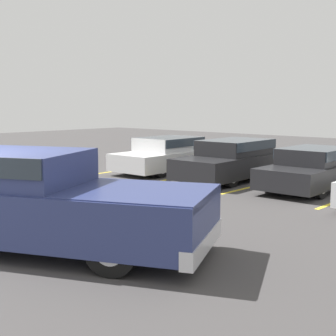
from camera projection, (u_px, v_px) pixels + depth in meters
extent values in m
cube|color=yellow|center=(139.00, 168.00, 18.24)|extent=(0.12, 4.50, 0.01)
cube|color=yellow|center=(194.00, 175.00, 16.39)|extent=(0.12, 4.50, 0.01)
cube|color=yellow|center=(263.00, 184.00, 14.54)|extent=(0.12, 4.50, 0.01)
cube|color=navy|center=(34.00, 210.00, 8.02)|extent=(6.38, 4.41, 0.85)
cube|color=navy|center=(17.00, 168.00, 8.01)|extent=(2.77, 2.60, 0.58)
cube|color=#2D3842|center=(16.00, 160.00, 7.99)|extent=(2.76, 2.63, 0.32)
cube|color=navy|center=(139.00, 194.00, 7.41)|extent=(2.86, 2.70, 0.13)
cube|color=silver|center=(203.00, 242.00, 7.19)|extent=(1.05, 1.92, 0.28)
cylinder|color=black|center=(150.00, 221.00, 8.31)|extent=(0.87, 0.61, 0.82)
cylinder|color=#ADADB2|center=(150.00, 221.00, 8.31)|extent=(0.54, 0.47, 0.45)
cylinder|color=black|center=(113.00, 248.00, 6.73)|extent=(0.87, 0.61, 0.82)
cylinder|color=#ADADB2|center=(113.00, 248.00, 6.73)|extent=(0.54, 0.47, 0.45)
cube|color=silver|center=(167.00, 159.00, 17.21)|extent=(1.97, 4.38, 0.60)
cube|color=silver|center=(169.00, 144.00, 17.20)|extent=(1.69, 2.30, 0.50)
cube|color=#2D3842|center=(169.00, 141.00, 17.19)|extent=(1.76, 2.25, 0.30)
cylinder|color=black|center=(161.00, 169.00, 15.78)|extent=(0.25, 0.62, 0.61)
cylinder|color=#ADADB2|center=(161.00, 169.00, 15.78)|extent=(0.25, 0.34, 0.34)
cylinder|color=black|center=(128.00, 165.00, 16.80)|extent=(0.25, 0.62, 0.61)
cylinder|color=#ADADB2|center=(128.00, 165.00, 16.80)|extent=(0.25, 0.34, 0.34)
cylinder|color=black|center=(205.00, 162.00, 17.67)|extent=(0.25, 0.62, 0.61)
cylinder|color=#ADADB2|center=(205.00, 162.00, 17.67)|extent=(0.25, 0.34, 0.34)
cylinder|color=black|center=(172.00, 159.00, 18.69)|extent=(0.25, 0.62, 0.61)
cylinder|color=#ADADB2|center=(172.00, 159.00, 18.69)|extent=(0.25, 0.34, 0.34)
cube|color=#232326|center=(234.00, 164.00, 15.45)|extent=(1.95, 4.79, 0.65)
cube|color=#232326|center=(236.00, 147.00, 15.44)|extent=(1.66, 2.51, 0.49)
cube|color=#2D3842|center=(236.00, 144.00, 15.43)|extent=(1.73, 2.46, 0.29)
cylinder|color=black|center=(231.00, 177.00, 13.94)|extent=(0.25, 0.62, 0.62)
cylinder|color=#ADADB2|center=(231.00, 177.00, 13.94)|extent=(0.25, 0.35, 0.34)
cylinder|color=black|center=(190.00, 172.00, 14.94)|extent=(0.25, 0.62, 0.62)
cylinder|color=#ADADB2|center=(190.00, 172.00, 14.94)|extent=(0.25, 0.35, 0.34)
cylinder|color=black|center=(275.00, 168.00, 16.01)|extent=(0.25, 0.62, 0.62)
cylinder|color=#ADADB2|center=(275.00, 168.00, 16.01)|extent=(0.25, 0.35, 0.34)
cylinder|color=black|center=(236.00, 164.00, 17.00)|extent=(0.25, 0.62, 0.62)
cylinder|color=#ADADB2|center=(236.00, 164.00, 17.00)|extent=(0.25, 0.35, 0.34)
cube|color=#232326|center=(313.00, 174.00, 13.63)|extent=(1.82, 4.26, 0.57)
cube|color=#232326|center=(315.00, 156.00, 13.62)|extent=(1.56, 2.23, 0.46)
cube|color=#2D3842|center=(315.00, 152.00, 13.61)|extent=(1.63, 2.19, 0.28)
cylinder|color=black|center=(320.00, 187.00, 12.25)|extent=(0.22, 0.64, 0.64)
cylinder|color=#ADADB2|center=(320.00, 187.00, 12.25)|extent=(0.22, 0.36, 0.35)
cylinder|color=black|center=(270.00, 181.00, 13.21)|extent=(0.22, 0.64, 0.64)
cylinder|color=#ADADB2|center=(270.00, 181.00, 13.21)|extent=(0.22, 0.36, 0.35)
cylinder|color=black|center=(307.00, 171.00, 15.04)|extent=(0.22, 0.64, 0.64)
cylinder|color=#ADADB2|center=(307.00, 171.00, 15.04)|extent=(0.22, 0.36, 0.35)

